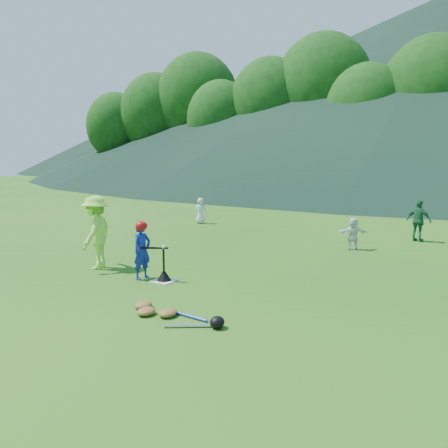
% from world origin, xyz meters
% --- Properties ---
extents(ground, '(120.00, 120.00, 0.00)m').
position_xyz_m(ground, '(0.00, 0.00, 0.00)').
color(ground, '#1E5413').
rests_on(ground, ground).
extents(home_plate, '(0.45, 0.45, 0.02)m').
position_xyz_m(home_plate, '(0.00, 0.00, 0.01)').
color(home_plate, silver).
rests_on(home_plate, ground).
extents(baseball, '(0.08, 0.08, 0.08)m').
position_xyz_m(baseball, '(0.00, 0.00, 0.74)').
color(baseball, white).
rests_on(baseball, batting_tee).
extents(batter_child, '(0.35, 0.48, 1.23)m').
position_xyz_m(batter_child, '(-0.51, -0.08, 0.61)').
color(batter_child, navy).
rests_on(batter_child, ground).
extents(adult_coach, '(1.00, 1.26, 1.71)m').
position_xyz_m(adult_coach, '(-2.05, 0.10, 0.86)').
color(adult_coach, '#A1EF46').
rests_on(adult_coach, ground).
extents(fielder_a, '(0.60, 0.52, 1.03)m').
position_xyz_m(fielder_a, '(-3.98, 7.47, 0.52)').
color(fielder_a, silver).
rests_on(fielder_a, ground).
extents(fielder_c, '(0.83, 0.55, 1.31)m').
position_xyz_m(fielder_c, '(4.04, 7.62, 0.65)').
color(fielder_c, '#1C5D39').
rests_on(fielder_c, ground).
extents(fielder_d, '(0.88, 0.65, 0.92)m').
position_xyz_m(fielder_d, '(2.59, 5.32, 0.46)').
color(fielder_d, silver).
rests_on(fielder_d, ground).
extents(batting_tee, '(0.30, 0.30, 0.68)m').
position_xyz_m(batting_tee, '(0.00, 0.00, 0.13)').
color(batting_tee, black).
rests_on(batting_tee, home_plate).
extents(batter_gear, '(0.72, 0.29, 0.59)m').
position_xyz_m(batter_gear, '(-0.49, -0.08, 1.11)').
color(batter_gear, '#B10B0E').
rests_on(batter_gear, ground).
extents(equipment_pile, '(1.80, 0.70, 0.19)m').
position_xyz_m(equipment_pile, '(1.35, -1.65, 0.07)').
color(equipment_pile, olive).
rests_on(equipment_pile, ground).
extents(outfield_fence, '(70.07, 0.08, 1.33)m').
position_xyz_m(outfield_fence, '(0.00, 28.00, 0.70)').
color(outfield_fence, gray).
rests_on(outfield_fence, ground).
extents(tree_line, '(70.04, 11.40, 14.82)m').
position_xyz_m(tree_line, '(0.20, 33.83, 8.21)').
color(tree_line, '#382314').
rests_on(tree_line, ground).
extents(distant_hills, '(155.00, 140.00, 32.00)m').
position_xyz_m(distant_hills, '(-7.63, 81.81, 14.98)').
color(distant_hills, black).
rests_on(distant_hills, ground).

